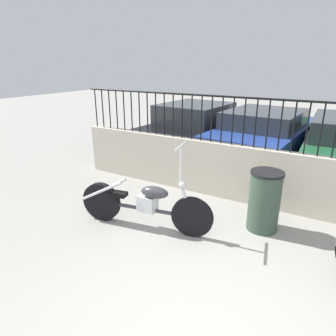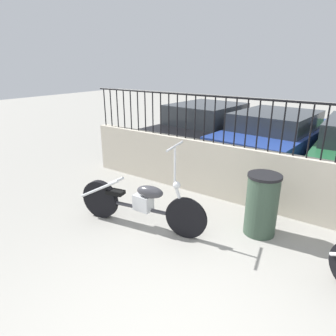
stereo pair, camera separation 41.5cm
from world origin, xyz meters
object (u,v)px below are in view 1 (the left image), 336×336
Objects in this scene: car_blue at (265,134)px; car_black at (197,126)px; trash_bin at (264,201)px; motorcycle_dark_grey at (139,203)px.

car_black is at bearing 93.11° from car_blue.
car_blue is at bearing 103.53° from trash_bin.
car_black is 0.97× the size of car_blue.
motorcycle_dark_grey is 1.87m from trash_bin.
motorcycle_dark_grey reaches higher than trash_bin.
motorcycle_dark_grey is 4.46m from car_blue.
trash_bin is at bearing -137.55° from car_black.
car_blue is at bearing -87.08° from car_black.
trash_bin is 0.22× the size of car_blue.
trash_bin is at bearing -161.76° from car_blue.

